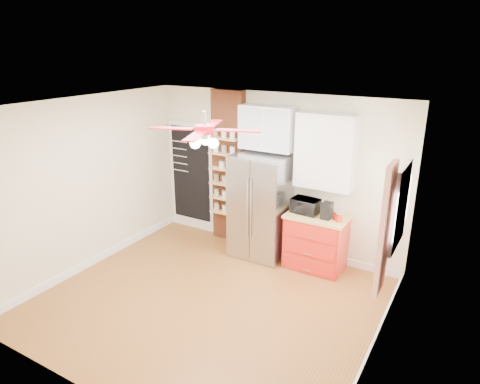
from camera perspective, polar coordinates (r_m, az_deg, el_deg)
The scene contains 21 objects.
floor at distance 6.21m, azimuth -4.14°, elevation -14.28°, with size 4.50×4.50×0.00m, color brown.
ceiling at distance 5.24m, azimuth -4.85°, elevation 11.23°, with size 4.50×4.50×0.00m, color white.
wall_back at distance 7.22m, azimuth 4.56°, elevation 2.46°, with size 4.50×0.02×2.70m, color beige.
wall_front at distance 4.26m, azimuth -20.17°, elevation -11.12°, with size 4.50×0.02×2.70m, color beige.
wall_left at distance 7.04m, azimuth -19.73°, elevation 0.94°, with size 0.02×4.00×2.70m, color beige.
wall_right at distance 4.78m, azimuth 18.59°, elevation -7.55°, with size 0.02×4.00×2.70m, color beige.
chalkboard at distance 8.11m, azimuth -6.48°, elevation 2.43°, with size 0.95×0.05×1.95m.
brick_pillar at distance 7.55m, azimuth -1.53°, elevation 3.25°, with size 0.60×0.16×2.70m, color brown.
fridge at distance 7.08m, azimuth 2.78°, elevation -1.91°, with size 0.90×0.70×1.75m, color #A8A7AC.
upper_glass_cabinet at distance 6.90m, azimuth 3.71°, elevation 8.54°, with size 0.90×0.35×0.70m, color white.
red_cabinet at distance 6.94m, azimuth 10.08°, elevation -6.46°, with size 0.94×0.64×0.90m.
upper_shelf_unit at distance 6.62m, azimuth 11.32°, elevation 5.30°, with size 0.90×0.30×1.15m, color white.
window at distance 5.52m, azimuth 20.63°, elevation -1.87°, with size 0.04×0.75×1.05m, color white.
curtain at distance 5.06m, azimuth 18.80°, elevation -4.79°, with size 0.06×0.40×1.55m, color red.
ceiling_fan at distance 5.28m, azimuth -4.77°, elevation 8.26°, with size 1.40×1.40×0.44m.
toaster_oven at distance 6.78m, azimuth 8.70°, elevation -1.82°, with size 0.42×0.29×0.23m, color black.
coffee_maker at distance 6.61m, azimuth 11.50°, elevation -2.46°, with size 0.15×0.19×0.25m, color black.
canister_left at distance 6.55m, azimuth 13.09°, elevation -3.36°, with size 0.09×0.09×0.13m, color #B22509.
canister_right at distance 6.62m, azimuth 12.81°, elevation -3.09°, with size 0.11×0.11×0.13m, color red.
pantry_jar_oats at distance 7.43m, azimuth -2.42°, elevation 3.64°, with size 0.10×0.10×0.12m, color beige.
pantry_jar_beans at distance 7.39m, azimuth -1.53°, elevation 3.56°, with size 0.09×0.09×0.12m, color olive.
Camera 1 is at (2.98, -4.25, 3.41)m, focal length 32.00 mm.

